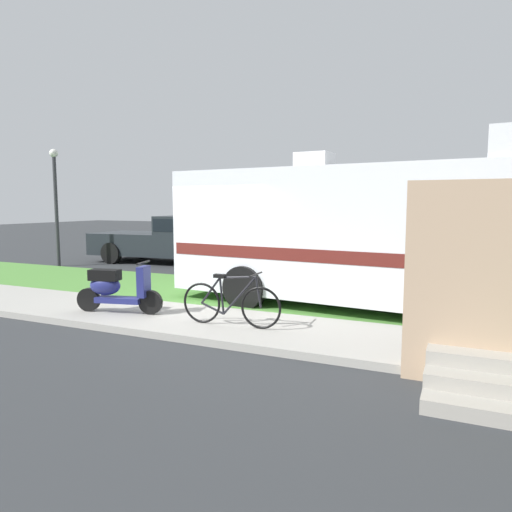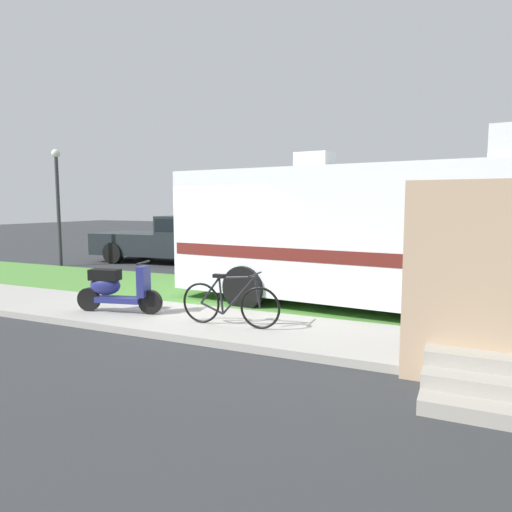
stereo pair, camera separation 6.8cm
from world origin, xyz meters
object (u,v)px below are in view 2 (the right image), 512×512
Objects in this scene: pickup_truck_near at (176,237)px; street_lamp_post at (58,195)px; scooter at (116,288)px; bottle_green at (473,351)px; motorhome_rv at (375,232)px; bicycle at (230,303)px.

street_lamp_post is (-3.09, -2.44, 1.50)m from pickup_truck_near.
scooter is 0.42× the size of street_lamp_post.
bottle_green is at bearing -21.69° from street_lamp_post.
motorhome_rv reaches higher than pickup_truck_near.
street_lamp_post is (-6.84, 5.00, 1.85)m from scooter.
pickup_truck_near is 4.21m from street_lamp_post.
bottle_green is (1.80, -2.75, -1.35)m from motorhome_rv.
pickup_truck_near is at bearing 142.33° from bottle_green.
scooter is at bearing -148.11° from motorhome_rv.
bottle_green is 14.04m from street_lamp_post.
scooter is 6.73× the size of bottle_green.
motorhome_rv is 1.53× the size of pickup_truck_near.
bottle_green is at bearing -37.67° from pickup_truck_near.
scooter is 8.34m from pickup_truck_near.
bicycle is 7.10× the size of bottle_green.
motorhome_rv reaches higher than bicycle.
street_lamp_post reaches higher than scooter.
motorhome_rv is 32.46× the size of bottle_green.
motorhome_rv is at bearing -12.07° from street_lamp_post.
street_lamp_post reaches higher than bicycle.
bicycle is 10.66m from street_lamp_post.
bottle_green is (3.65, -0.15, -0.28)m from bicycle.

